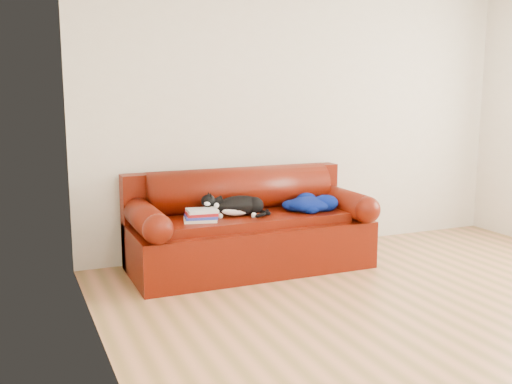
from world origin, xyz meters
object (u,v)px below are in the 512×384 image
Objects in this scene: cat at (239,206)px; book_stack at (201,215)px; sofa_base at (250,242)px; blanket at (310,203)px.

book_stack is at bearing -150.54° from cat.
book_stack is (-0.49, -0.12, 0.31)m from sofa_base.
sofa_base is 4.26× the size of blanket.
blanket is (0.54, -0.10, 0.33)m from sofa_base.
cat is at bearing -158.26° from sofa_base.
sofa_base is at bearing 39.91° from cat.
sofa_base is 0.37m from cat.
blanket is (0.67, -0.05, -0.02)m from cat.
blanket is at bearing 13.80° from cat.
book_stack is 0.63× the size of blanket.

